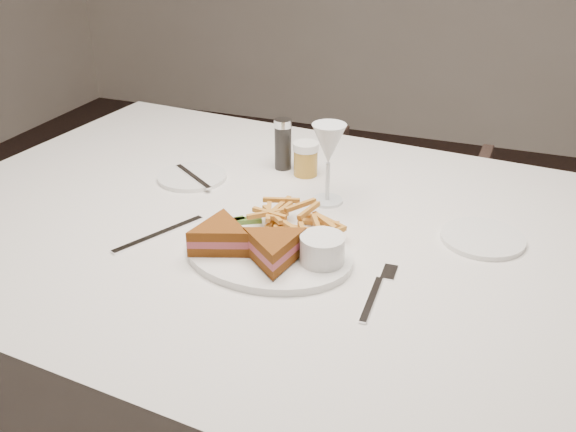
# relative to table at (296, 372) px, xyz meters

# --- Properties ---
(table) EXTENTS (1.71, 1.22, 0.75)m
(table) POSITION_rel_table_xyz_m (0.00, 0.00, 0.00)
(table) COLOR silver
(table) RESTS_ON ground
(chair_far) EXTENTS (0.60, 0.57, 0.60)m
(chair_far) POSITION_rel_table_xyz_m (0.01, 0.95, -0.07)
(chair_far) COLOR #48342C
(chair_far) RESTS_ON ground
(table_setting) EXTENTS (0.82, 0.65, 0.18)m
(table_setting) POSITION_rel_table_xyz_m (-0.01, -0.03, 0.41)
(table_setting) COLOR white
(table_setting) RESTS_ON table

